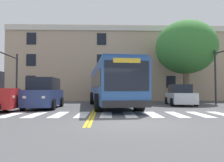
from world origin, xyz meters
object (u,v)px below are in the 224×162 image
Objects in this scene: car_navy_near_lane at (44,94)px; street_tree_curbside_large at (186,47)px; car_teal_behind_bus at (104,94)px; traffic_light_far_corner at (8,68)px; traffic_light_overhead at (126,71)px; city_bus at (111,84)px; car_white_far_lane at (180,96)px.

street_tree_curbside_large reaches higher than car_navy_near_lane.
car_navy_near_lane is 10.60m from car_teal_behind_bus.
traffic_light_overhead is (9.82, 2.13, -0.05)m from traffic_light_far_corner.
car_teal_behind_bus is (-0.64, 8.31, -0.97)m from city_bus.
traffic_light_overhead reaches higher than car_navy_near_lane.
street_tree_curbside_large is (12.59, 6.30, 4.62)m from car_navy_near_lane.
city_bus is 8.54m from traffic_light_far_corner.
car_white_far_lane is at bearing -118.48° from street_tree_curbside_large.
city_bus reaches higher than car_teal_behind_bus.
car_teal_behind_bus is at bearing 94.43° from city_bus.
city_bus is 6.22m from car_white_far_lane.
street_tree_curbside_large is (6.36, 1.81, 2.60)m from traffic_light_overhead.
car_teal_behind_bus is at bearing 43.66° from traffic_light_far_corner.
car_teal_behind_bus is 10.33m from street_tree_curbside_large.
traffic_light_far_corner is 10.04m from traffic_light_overhead.
traffic_light_overhead is at bearing 12.23° from traffic_light_far_corner.
car_white_far_lane is 9.49m from car_teal_behind_bus.
city_bus is at bearing -85.57° from car_teal_behind_bus.
car_navy_near_lane is 14.82m from street_tree_curbside_large.
street_tree_curbside_large is at bearing 15.87° from traffic_light_overhead.
city_bus is 2.62× the size of car_navy_near_lane.
traffic_light_far_corner is 16.84m from street_tree_curbside_large.
traffic_light_overhead is at bearing -68.42° from car_teal_behind_bus.
car_white_far_lane is at bearing -45.86° from car_teal_behind_bus.
car_navy_near_lane is at bearing -164.72° from car_white_far_lane.
car_navy_near_lane reaches higher than car_white_far_lane.
street_tree_curbside_large is (16.17, 3.94, 2.55)m from traffic_light_far_corner.
street_tree_curbside_large is (8.44, -3.45, 4.86)m from car_teal_behind_bus.
car_teal_behind_bus is 6.09m from traffic_light_overhead.
street_tree_curbside_large reaches higher than city_bus.
car_teal_behind_bus is at bearing 111.58° from traffic_light_overhead.
traffic_light_far_corner is at bearing -166.32° from street_tree_curbside_large.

